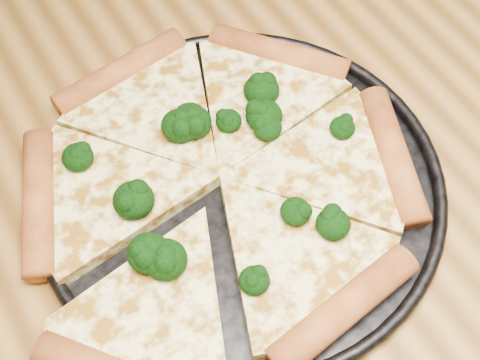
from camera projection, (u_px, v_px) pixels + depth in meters
dining_table at (293, 194)px, 0.72m from camera, size 1.20×0.90×0.75m
pizza_pan at (240, 185)px, 0.61m from camera, size 0.37×0.37×0.02m
pizza at (217, 183)px, 0.60m from camera, size 0.39×0.37×0.03m
broccoli_florets at (208, 166)px, 0.59m from camera, size 0.25×0.21×0.03m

